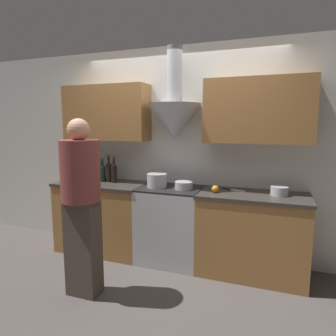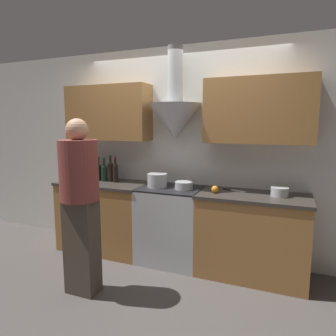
{
  "view_description": "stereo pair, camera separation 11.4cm",
  "coord_description": "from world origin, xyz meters",
  "px_view_note": "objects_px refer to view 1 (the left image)",
  "views": [
    {
      "loc": [
        1.17,
        -2.93,
        1.66
      ],
      "look_at": [
        0.0,
        0.25,
        1.16
      ],
      "focal_mm": 32.0,
      "sensor_mm": 36.0,
      "label": 1
    },
    {
      "loc": [
        1.27,
        -2.89,
        1.66
      ],
      "look_at": [
        0.0,
        0.25,
        1.16
      ],
      "focal_mm": 32.0,
      "sensor_mm": 36.0,
      "label": 2
    }
  ],
  "objects_px": {
    "wine_bottle_7": "(114,172)",
    "saucepan": "(279,191)",
    "stove_range": "(171,224)",
    "mixing_bowl": "(184,185)",
    "wine_bottle_3": "(91,170)",
    "wine_bottle_0": "(74,169)",
    "person_foreground_left": "(81,200)",
    "orange_fruit": "(215,189)",
    "wine_bottle_1": "(79,170)",
    "wine_bottle_6": "(109,171)",
    "stock_pot": "(157,180)",
    "wine_bottle_2": "(85,171)",
    "wine_bottle_5": "(102,172)",
    "wine_bottle_4": "(97,172)"
  },
  "relations": [
    {
      "from": "wine_bottle_6",
      "to": "wine_bottle_0",
      "type": "bearing_deg",
      "value": 178.93
    },
    {
      "from": "wine_bottle_7",
      "to": "mixing_bowl",
      "type": "height_order",
      "value": "wine_bottle_7"
    },
    {
      "from": "wine_bottle_1",
      "to": "wine_bottle_0",
      "type": "bearing_deg",
      "value": 176.86
    },
    {
      "from": "stock_pot",
      "to": "person_foreground_left",
      "type": "height_order",
      "value": "person_foreground_left"
    },
    {
      "from": "wine_bottle_4",
      "to": "mixing_bowl",
      "type": "xyz_separation_m",
      "value": [
        1.24,
        -0.09,
        -0.08
      ]
    },
    {
      "from": "wine_bottle_3",
      "to": "wine_bottle_6",
      "type": "xyz_separation_m",
      "value": [
        0.28,
        -0.0,
        0.0
      ]
    },
    {
      "from": "wine_bottle_2",
      "to": "stock_pot",
      "type": "relative_size",
      "value": 1.39
    },
    {
      "from": "mixing_bowl",
      "to": "wine_bottle_2",
      "type": "bearing_deg",
      "value": 176.27
    },
    {
      "from": "wine_bottle_2",
      "to": "stock_pot",
      "type": "distance_m",
      "value": 1.1
    },
    {
      "from": "wine_bottle_5",
      "to": "wine_bottle_7",
      "type": "distance_m",
      "value": 0.18
    },
    {
      "from": "stove_range",
      "to": "mixing_bowl",
      "type": "relative_size",
      "value": 4.34
    },
    {
      "from": "wine_bottle_0",
      "to": "wine_bottle_6",
      "type": "relative_size",
      "value": 0.99
    },
    {
      "from": "wine_bottle_2",
      "to": "mixing_bowl",
      "type": "height_order",
      "value": "wine_bottle_2"
    },
    {
      "from": "stock_pot",
      "to": "saucepan",
      "type": "bearing_deg",
      "value": 2.37
    },
    {
      "from": "wine_bottle_6",
      "to": "stock_pot",
      "type": "height_order",
      "value": "wine_bottle_6"
    },
    {
      "from": "wine_bottle_3",
      "to": "person_foreground_left",
      "type": "height_order",
      "value": "person_foreground_left"
    },
    {
      "from": "stove_range",
      "to": "wine_bottle_0",
      "type": "distance_m",
      "value": 1.56
    },
    {
      "from": "wine_bottle_5",
      "to": "orange_fruit",
      "type": "bearing_deg",
      "value": -5.08
    },
    {
      "from": "orange_fruit",
      "to": "person_foreground_left",
      "type": "bearing_deg",
      "value": -140.55
    },
    {
      "from": "wine_bottle_3",
      "to": "saucepan",
      "type": "height_order",
      "value": "wine_bottle_3"
    },
    {
      "from": "mixing_bowl",
      "to": "stock_pot",
      "type": "bearing_deg",
      "value": -178.4
    },
    {
      "from": "wine_bottle_3",
      "to": "wine_bottle_2",
      "type": "bearing_deg",
      "value": -178.89
    },
    {
      "from": "saucepan",
      "to": "wine_bottle_6",
      "type": "bearing_deg",
      "value": 178.8
    },
    {
      "from": "wine_bottle_6",
      "to": "wine_bottle_7",
      "type": "relative_size",
      "value": 1.04
    },
    {
      "from": "wine_bottle_5",
      "to": "stock_pot",
      "type": "distance_m",
      "value": 0.82
    },
    {
      "from": "wine_bottle_6",
      "to": "person_foreground_left",
      "type": "relative_size",
      "value": 0.2
    },
    {
      "from": "stove_range",
      "to": "orange_fruit",
      "type": "height_order",
      "value": "orange_fruit"
    },
    {
      "from": "stove_range",
      "to": "wine_bottle_1",
      "type": "xyz_separation_m",
      "value": [
        -1.35,
        0.07,
        0.59
      ]
    },
    {
      "from": "wine_bottle_5",
      "to": "mixing_bowl",
      "type": "height_order",
      "value": "wine_bottle_5"
    },
    {
      "from": "wine_bottle_0",
      "to": "wine_bottle_3",
      "type": "height_order",
      "value": "wine_bottle_0"
    },
    {
      "from": "stove_range",
      "to": "mixing_bowl",
      "type": "xyz_separation_m",
      "value": [
        0.17,
        -0.02,
        0.5
      ]
    },
    {
      "from": "wine_bottle_7",
      "to": "wine_bottle_2",
      "type": "bearing_deg",
      "value": 178.01
    },
    {
      "from": "wine_bottle_0",
      "to": "mixing_bowl",
      "type": "xyz_separation_m",
      "value": [
        1.61,
        -0.1,
        -0.1
      ]
    },
    {
      "from": "wine_bottle_1",
      "to": "person_foreground_left",
      "type": "distance_m",
      "value": 1.32
    },
    {
      "from": "wine_bottle_1",
      "to": "wine_bottle_7",
      "type": "xyz_separation_m",
      "value": [
        0.55,
        -0.02,
        0.0
      ]
    },
    {
      "from": "wine_bottle_5",
      "to": "wine_bottle_6",
      "type": "bearing_deg",
      "value": 4.55
    },
    {
      "from": "wine_bottle_6",
      "to": "person_foreground_left",
      "type": "height_order",
      "value": "person_foreground_left"
    },
    {
      "from": "wine_bottle_0",
      "to": "wine_bottle_1",
      "type": "relative_size",
      "value": 1.03
    },
    {
      "from": "stove_range",
      "to": "wine_bottle_3",
      "type": "distance_m",
      "value": 1.3
    },
    {
      "from": "wine_bottle_2",
      "to": "wine_bottle_5",
      "type": "bearing_deg",
      "value": -1.86
    },
    {
      "from": "wine_bottle_7",
      "to": "saucepan",
      "type": "distance_m",
      "value": 2.01
    },
    {
      "from": "stove_range",
      "to": "wine_bottle_5",
      "type": "distance_m",
      "value": 1.14
    },
    {
      "from": "wine_bottle_0",
      "to": "wine_bottle_2",
      "type": "height_order",
      "value": "wine_bottle_0"
    },
    {
      "from": "orange_fruit",
      "to": "wine_bottle_1",
      "type": "bearing_deg",
      "value": 175.53
    },
    {
      "from": "stock_pot",
      "to": "saucepan",
      "type": "relative_size",
      "value": 1.31
    },
    {
      "from": "wine_bottle_5",
      "to": "wine_bottle_4",
      "type": "bearing_deg",
      "value": 175.79
    },
    {
      "from": "wine_bottle_1",
      "to": "person_foreground_left",
      "type": "relative_size",
      "value": 0.2
    },
    {
      "from": "wine_bottle_7",
      "to": "orange_fruit",
      "type": "relative_size",
      "value": 4.3
    },
    {
      "from": "stock_pot",
      "to": "orange_fruit",
      "type": "xyz_separation_m",
      "value": [
        0.71,
        -0.04,
        -0.04
      ]
    },
    {
      "from": "wine_bottle_6",
      "to": "orange_fruit",
      "type": "height_order",
      "value": "wine_bottle_6"
    }
  ]
}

